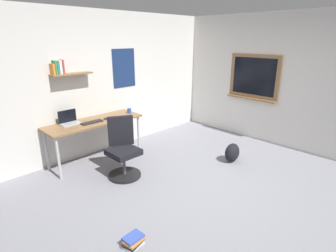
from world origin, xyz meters
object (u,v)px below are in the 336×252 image
at_px(computer_mouse, 106,118).
at_px(coffee_mug, 129,111).
at_px(desk, 95,125).
at_px(book_stack_on_floor, 133,241).
at_px(laptop, 69,121).
at_px(backpack, 232,153).
at_px(office_chair, 123,151).
at_px(keyboard, 92,122).

height_order(computer_mouse, coffee_mug, coffee_mug).
bearing_deg(desk, book_stack_on_floor, -111.58).
xyz_separation_m(laptop, computer_mouse, (0.58, -0.22, -0.04)).
bearing_deg(coffee_mug, book_stack_on_floor, -126.85).
bearing_deg(backpack, office_chair, 149.43).
bearing_deg(keyboard, book_stack_on_floor, -110.24).
xyz_separation_m(keyboard, coffee_mug, (0.83, 0.05, 0.04)).
bearing_deg(desk, keyboard, -139.04).
distance_m(backpack, book_stack_on_floor, 2.55).
bearing_deg(coffee_mug, office_chair, -133.25).
xyz_separation_m(laptop, book_stack_on_floor, (-0.47, -2.30, -0.74)).
relative_size(laptop, keyboard, 0.84).
distance_m(laptop, computer_mouse, 0.62).
xyz_separation_m(desk, coffee_mug, (0.75, -0.02, 0.12)).
bearing_deg(computer_mouse, book_stack_on_floor, -116.70).
relative_size(backpack, book_stack_on_floor, 1.42).
height_order(desk, backpack, desk).
bearing_deg(backpack, coffee_mug, 117.53).
distance_m(coffee_mug, backpack, 2.08).
distance_m(coffee_mug, book_stack_on_floor, 2.77).
relative_size(computer_mouse, book_stack_on_floor, 0.43).
bearing_deg(backpack, keyboard, 135.64).
height_order(office_chair, laptop, laptop).
height_order(office_chair, backpack, office_chair).
relative_size(desk, computer_mouse, 16.28).
height_order(laptop, computer_mouse, laptop).
bearing_deg(office_chair, laptop, 112.38).
bearing_deg(book_stack_on_floor, coffee_mug, 53.15).
relative_size(keyboard, computer_mouse, 3.56).
distance_m(laptop, keyboard, 0.37).
height_order(keyboard, backpack, keyboard).
bearing_deg(keyboard, coffee_mug, 3.44).
xyz_separation_m(office_chair, book_stack_on_floor, (-0.86, -1.35, -0.35)).
xyz_separation_m(office_chair, laptop, (-0.39, 0.95, 0.39)).
relative_size(coffee_mug, book_stack_on_floor, 0.38).
distance_m(office_chair, keyboard, 0.81).
relative_size(office_chair, coffee_mug, 10.33).
bearing_deg(office_chair, computer_mouse, 75.80).
xyz_separation_m(computer_mouse, coffee_mug, (0.55, 0.05, 0.03)).
bearing_deg(book_stack_on_floor, desk, 68.42).
bearing_deg(laptop, backpack, -43.29).
distance_m(laptop, backpack, 2.88).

